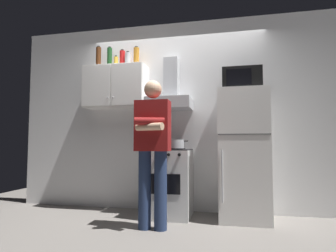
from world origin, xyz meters
The scene contains 15 objects.
ground_plane centered at (0.00, 0.00, 0.00)m, with size 7.00×7.00×0.00m, color slate.
back_wall_tiled centered at (0.00, 0.60, 1.35)m, with size 4.80×0.10×2.70m, color white.
upper_cabinet centered at (-0.85, 0.37, 1.75)m, with size 0.90×0.37×0.60m.
stove_oven centered at (-0.05, 0.25, 0.43)m, with size 0.60×0.62×0.87m.
range_hood centered at (-0.05, 0.38, 1.60)m, with size 0.60×0.44×0.75m.
refrigerator centered at (0.90, 0.25, 0.80)m, with size 0.60×0.62×1.60m.
microwave centered at (0.90, 0.27, 1.74)m, with size 0.48×0.37×0.28m.
person_standing centered at (-0.10, -0.36, 0.90)m, with size 0.38×0.33×1.64m.
cooking_pot centered at (0.08, 0.13, 0.93)m, with size 0.30×0.20×0.11m.
bottle_spice_jar centered at (-0.84, 0.35, 2.12)m, with size 0.06×0.06×0.15m.
bottle_canister_steel centered at (-0.67, 0.37, 2.15)m, with size 0.08×0.08×0.21m.
bottle_rum_dark centered at (-1.12, 0.36, 2.20)m, with size 0.07×0.07×0.32m.
bottle_wine_green centered at (-0.97, 0.41, 2.20)m, with size 0.07×0.07×0.32m.
bottle_liquor_amber centered at (-0.55, 0.41, 2.19)m, with size 0.08×0.08×0.29m.
bottle_soda_red centered at (-0.76, 0.39, 2.17)m, with size 0.08×0.08×0.25m.
Camera 1 is at (0.69, -3.32, 0.92)m, focal length 29.57 mm.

